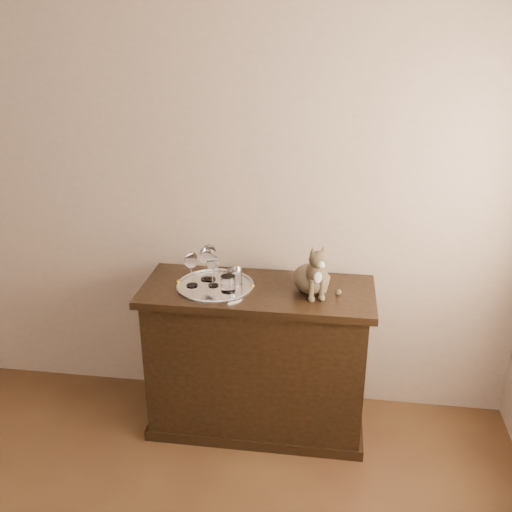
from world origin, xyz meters
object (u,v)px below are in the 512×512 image
Objects in this scene: sideboard at (257,359)px; tumbler_a at (228,284)px; wine_glass_a at (205,264)px; wine_glass_b at (209,262)px; wine_glass_d at (213,271)px; wine_glass_c at (191,269)px; cat at (311,266)px; tray at (215,287)px; tumbler_c at (235,277)px.

tumbler_a is (-0.14, -0.07, 0.48)m from sideboard.
wine_glass_b reaches higher than wine_glass_a.
sideboard is 7.06× the size of wine_glass_d.
cat is (0.61, 0.03, 0.04)m from wine_glass_c.
wine_glass_d is at bearing -175.53° from sideboard.
cat is at bearing 2.48° from tray.
wine_glass_d is at bearing 147.85° from tumbler_a.
sideboard is 13.35× the size of tumbler_c.
tumbler_a is at bearing -151.99° from sideboard.
wine_glass_c is 0.61m from cat.
sideboard is at bearing -11.75° from wine_glass_b.
cat is at bearing 3.28° from wine_glass_c.
tumbler_c is at bearing 176.92° from sideboard.
wine_glass_a is at bearing 169.49° from sideboard.
tumbler_a is (0.20, -0.04, -0.05)m from wine_glass_c.
wine_glass_a reaches higher than wine_glass_d.
tumbler_c reaches higher than sideboard.
wine_glass_d is at bearing -52.33° from wine_glass_a.
tumbler_a is 0.08m from tumbler_c.
tray is at bearing -9.43° from wine_glass_d.
wine_glass_c is at bearing -173.48° from tray.
tray is 2.35× the size of wine_glass_d.
wine_glass_a is 0.02m from wine_glass_b.
wine_glass_a is at bearing 164.17° from tumbler_c.
wine_glass_c reaches higher than wine_glass_a.
wine_glass_c is (-0.34, -0.03, 0.53)m from sideboard.
cat is (0.27, 0.00, 0.57)m from sideboard.
sideboard is 0.60m from wine_glass_a.
wine_glass_c reaches higher than tumbler_c.
cat is (0.41, 0.08, 0.09)m from tumbler_a.
wine_glass_b is at bearing 49.71° from wine_glass_c.
tumbler_a is at bearing -46.18° from wine_glass_b.
sideboard is at bearing 4.47° from wine_glass_d.
wine_glass_a reaches higher than sideboard.
wine_glass_a is (-0.07, 0.07, 0.09)m from tray.
wine_glass_d is at bearing 162.82° from cat.
wine_glass_c reaches higher than tumbler_a.
tray is 0.51m from cat.
cat reaches higher than wine_glass_c.
wine_glass_b is at bearing 6.08° from wine_glass_a.
tray is 0.16m from wine_glass_c.
wine_glass_d is 0.60× the size of cat.
wine_glass_c is 2.26× the size of tumbler_a.
sideboard is at bearing 160.93° from cat.
tumbler_a reaches higher than sideboard.
wine_glass_c is at bearing -122.36° from wine_glass_a.
sideboard is 6.05× the size of wine_glass_b.
cat is (0.49, 0.02, 0.14)m from tray.
cat reaches higher than tray.
tumbler_c is (0.02, 0.08, 0.00)m from tumbler_a.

